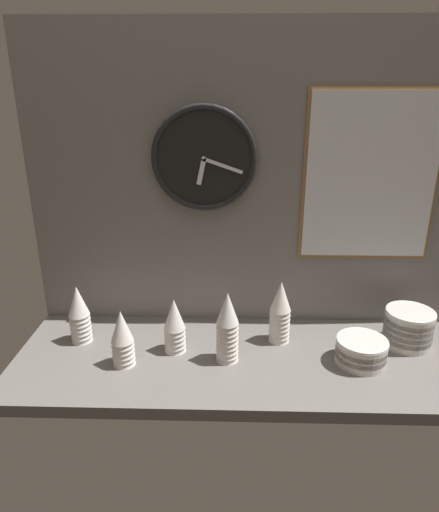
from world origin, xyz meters
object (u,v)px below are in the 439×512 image
object	(u,v)px
cup_stack_center	(227,327)
bowl_stack_far_right	(408,327)
cup_stack_left	(122,338)
cup_stack_center_right	(280,312)
bowl_stack_right	(361,350)
menu_board	(371,178)
wall_clock	(204,159)
cup_stack_center_left	(175,325)
cup_stack_far_left	(79,314)

from	to	relation	value
cup_stack_center	bowl_stack_far_right	world-z (taller)	cup_stack_center
cup_stack_left	cup_stack_center_right	size ratio (longest dim) A/B	0.85
bowl_stack_right	menu_board	xyz separation A→B (cm)	(4.79, 27.83, 50.45)
cup_stack_center	wall_clock	distance (cm)	56.56
bowl_stack_right	bowl_stack_far_right	distance (cm)	22.34
cup_stack_center_right	bowl_stack_right	size ratio (longest dim) A/B	1.38
cup_stack_center_left	bowl_stack_far_right	world-z (taller)	cup_stack_center_left
cup_stack_far_left	menu_board	distance (cm)	110.29
cup_stack_center_left	bowl_stack_far_right	bearing A→B (deg)	4.52
cup_stack_left	wall_clock	xyz separation A→B (cm)	(24.77, 30.10, 51.71)
cup_stack_center	bowl_stack_far_right	distance (cm)	63.43
bowl_stack_far_right	wall_clock	bearing A→B (deg)	167.85
cup_stack_center_right	bowl_stack_far_right	world-z (taller)	cup_stack_center_right
cup_stack_left	bowl_stack_far_right	bearing A→B (deg)	8.87
bowl_stack_right	bowl_stack_far_right	world-z (taller)	bowl_stack_far_right
bowl_stack_far_right	cup_stack_far_left	bearing A→B (deg)	-179.47
bowl_stack_right	wall_clock	world-z (taller)	wall_clock
cup_stack_center	bowl_stack_far_right	xyz separation A→B (cm)	(62.16, 11.44, -5.37)
cup_stack_center	cup_stack_far_left	bearing A→B (deg)	168.57
cup_stack_far_left	bowl_stack_far_right	size ratio (longest dim) A/B	1.28
bowl_stack_far_right	cup_stack_left	bearing A→B (deg)	-171.13
cup_stack_center_right	cup_stack_center_left	distance (cm)	36.54
bowl_stack_right	cup_stack_center_left	bearing A→B (deg)	174.92
cup_stack_left	cup_stack_center_right	distance (cm)	53.77
bowl_stack_right	menu_board	bearing A→B (deg)	80.24
cup_stack_left	cup_stack_center_right	xyz separation A→B (cm)	(51.31, 15.97, 1.70)
cup_stack_center_right	bowl_stack_right	world-z (taller)	cup_stack_center_right
cup_stack_center_right	wall_clock	xyz separation A→B (cm)	(-26.54, 14.13, 50.01)
cup_stack_far_left	bowl_stack_right	distance (cm)	95.41
cup_stack_left	cup_stack_center_left	bearing A→B (deg)	28.87
cup_stack_center_right	bowl_stack_right	bearing A→B (deg)	-26.93
bowl_stack_far_right	cup_stack_center	bearing A→B (deg)	-169.57
cup_stack_left	menu_board	world-z (taller)	menu_board
wall_clock	menu_board	size ratio (longest dim) A/B	0.61
cup_stack_center	cup_stack_far_left	distance (cm)	52.42
cup_stack_far_left	bowl_stack_right	size ratio (longest dim) A/B	1.28
cup_stack_center_left	cup_stack_far_left	world-z (taller)	cup_stack_far_left
cup_stack_center_right	bowl_stack_far_right	xyz separation A→B (cm)	(44.11, -1.08, -4.52)
cup_stack_left	cup_stack_center	size ratio (longest dim) A/B	0.79
cup_stack_center_right	cup_stack_center_left	xyz separation A→B (cm)	(-35.75, -7.39, -1.70)
cup_stack_far_left	wall_clock	bearing A→B (deg)	20.79
cup_stack_center_right	cup_stack_center_left	world-z (taller)	cup_stack_center_right
cup_stack_center_right	cup_stack_far_left	world-z (taller)	cup_stack_center_right
bowl_stack_far_right	menu_board	bearing A→B (deg)	131.22
cup_stack_far_left	menu_board	xyz separation A→B (cm)	(99.41, 17.16, 44.57)
cup_stack_far_left	menu_board	size ratio (longest dim) A/B	0.36
cup_stack_left	cup_stack_far_left	xyz separation A→B (cm)	(-18.09, 13.83, 0.85)
cup_stack_far_left	bowl_stack_far_right	world-z (taller)	cup_stack_far_left
cup_stack_left	bowl_stack_far_right	distance (cm)	96.62
cup_stack_left	wall_clock	distance (cm)	64.76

